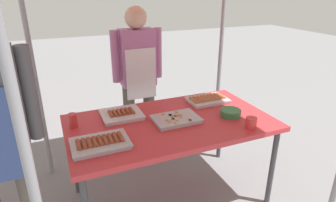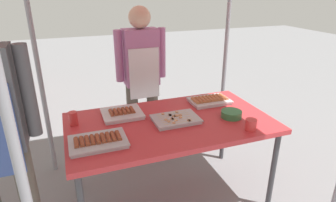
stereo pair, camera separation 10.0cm
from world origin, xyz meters
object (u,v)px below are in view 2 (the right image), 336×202
Objects in this scene: tray_grilled_sausages at (209,100)px; tray_spring_rolls at (122,113)px; stall_table at (170,127)px; tray_pork_links at (98,141)px; vendor_woman at (141,72)px; drink_cup_near_edge at (73,118)px; condiment_bowl at (231,114)px; tray_meat_skewers at (176,119)px; drink_cup_by_wok at (251,125)px.

tray_grilled_sausages reaches higher than tray_spring_rolls.
tray_grilled_sausages is (0.47, 0.23, 0.08)m from stall_table.
tray_pork_links reaches higher than stall_table.
tray_grilled_sausages is at bearing 127.91° from vendor_woman.
stall_table is at bearing 16.03° from tray_pork_links.
drink_cup_near_edge is (-0.14, 0.36, 0.03)m from tray_pork_links.
tray_pork_links is 3.58× the size of drink_cup_near_edge.
condiment_bowl is (0.02, -0.34, 0.00)m from tray_grilled_sausages.
tray_spring_rolls is at bearing 58.11° from tray_pork_links.
vendor_woman is (0.34, 0.61, 0.16)m from tray_spring_rolls.
tray_pork_links is (-0.62, -0.15, 0.00)m from tray_meat_skewers.
drink_cup_near_edge is 0.07× the size of vendor_woman.
condiment_bowl is at bearing -22.14° from tray_spring_rolls.
tray_grilled_sausages reaches higher than tray_meat_skewers.
tray_pork_links is (-0.58, -0.17, 0.07)m from stall_table.
vendor_woman is at bearing 61.06° from tray_spring_rolls.
tray_pork_links is 1.19× the size of tray_spring_rolls.
tray_grilled_sausages is 0.80m from tray_spring_rolls.
tray_grilled_sausages is 0.78m from vendor_woman.
tray_meat_skewers is at bearing -33.56° from tray_spring_rolls.
tray_meat_skewers is (0.04, -0.02, 0.07)m from stall_table.
tray_spring_rolls is (-0.80, -0.00, -0.00)m from tray_grilled_sausages.
tray_grilled_sausages is at bearing 26.22° from stall_table.
tray_spring_rolls is 3.02× the size of drink_cup_near_edge.
condiment_bowl is at bearing -13.88° from drink_cup_near_edge.
tray_grilled_sausages is at bearing 0.26° from tray_spring_rolls.
vendor_woman is (-0.04, 0.85, 0.16)m from tray_meat_skewers.
tray_spring_rolls is (-0.37, 0.25, 0.00)m from tray_meat_skewers.
tray_pork_links is at bearing -121.89° from tray_spring_rolls.
stall_table is 0.61m from tray_pork_links.
vendor_woman is (-0.49, 0.94, 0.15)m from condiment_bowl.
tray_meat_skewers is 2.16× the size of condiment_bowl.
drink_cup_near_edge is at bearing -174.41° from tray_spring_rolls.
condiment_bowl is 1.95× the size of drink_cup_by_wok.
tray_pork_links is at bearing -163.97° from stall_table.
drink_cup_near_edge reaches higher than tray_grilled_sausages.
tray_meat_skewers is (-0.43, -0.25, -0.01)m from tray_grilled_sausages.
drink_cup_near_edge is at bearing 166.12° from condiment_bowl.
drink_cup_by_wok reaches higher than tray_meat_skewers.
stall_table is 18.72× the size of drink_cup_by_wok.
stall_table is 4.48× the size of tray_grilled_sausages.
stall_table is 0.75m from drink_cup_near_edge.
tray_grilled_sausages is 2.15× the size of condiment_bowl.
vendor_woman reaches higher than condiment_bowl.
tray_spring_rolls is 0.21× the size of vendor_woman.
tray_spring_rolls reaches higher than tray_meat_skewers.
vendor_woman is (-0.50, 1.18, 0.13)m from drink_cup_by_wok.
drink_cup_near_edge is (-1.21, 0.30, 0.03)m from condiment_bowl.
vendor_woman is (-0.00, 0.83, 0.23)m from stall_table.
drink_cup_by_wok reaches higher than tray_grilled_sausages.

